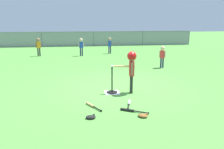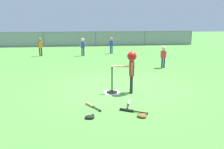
{
  "view_description": "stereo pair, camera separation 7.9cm",
  "coord_description": "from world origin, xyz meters",
  "px_view_note": "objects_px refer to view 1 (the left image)",
  "views": [
    {
      "loc": [
        -1.11,
        -6.9,
        2.13
      ],
      "look_at": [
        -0.21,
        -0.47,
        0.55
      ],
      "focal_mm": 36.98,
      "sensor_mm": 36.0,
      "label": 1
    },
    {
      "loc": [
        -1.03,
        -6.91,
        2.13
      ],
      "look_at": [
        -0.21,
        -0.47,
        0.55
      ],
      "focal_mm": 36.98,
      "sensor_mm": 36.0,
      "label": 2
    }
  ],
  "objects_px": {
    "fielder_near_right": "(110,43)",
    "fielder_near_left": "(81,45)",
    "batting_tee": "(112,88)",
    "baseball_on_tee": "(112,66)",
    "fielder_deep_right": "(38,44)",
    "spare_bat_silver": "(129,103)",
    "batter_child": "(131,64)",
    "spare_bat_wood": "(92,105)",
    "glove_near_bats": "(91,117)",
    "glove_by_plate": "(143,116)",
    "fielder_deep_left": "(162,54)",
    "spare_bat_black": "(130,110)"
  },
  "relations": [
    {
      "from": "spare_bat_wood",
      "to": "glove_near_bats",
      "type": "distance_m",
      "value": 0.7
    },
    {
      "from": "baseball_on_tee",
      "to": "fielder_near_left",
      "type": "xyz_separation_m",
      "value": [
        -0.82,
        7.08,
        -0.13
      ]
    },
    {
      "from": "fielder_near_right",
      "to": "spare_bat_wood",
      "type": "xyz_separation_m",
      "value": [
        -1.6,
        -8.82,
        -0.61
      ]
    },
    {
      "from": "spare_bat_silver",
      "to": "batting_tee",
      "type": "bearing_deg",
      "value": 106.29
    },
    {
      "from": "batting_tee",
      "to": "glove_near_bats",
      "type": "bearing_deg",
      "value": -112.23
    },
    {
      "from": "fielder_deep_right",
      "to": "glove_near_bats",
      "type": "relative_size",
      "value": 4.61
    },
    {
      "from": "batting_tee",
      "to": "fielder_near_right",
      "type": "distance_m",
      "value": 7.85
    },
    {
      "from": "fielder_near_left",
      "to": "glove_near_bats",
      "type": "height_order",
      "value": "fielder_near_left"
    },
    {
      "from": "fielder_near_left",
      "to": "glove_by_plate",
      "type": "height_order",
      "value": "fielder_near_left"
    },
    {
      "from": "spare_bat_wood",
      "to": "glove_by_plate",
      "type": "height_order",
      "value": "glove_by_plate"
    },
    {
      "from": "batter_child",
      "to": "glove_near_bats",
      "type": "bearing_deg",
      "value": -127.37
    },
    {
      "from": "fielder_deep_right",
      "to": "spare_bat_black",
      "type": "bearing_deg",
      "value": -68.35
    },
    {
      "from": "fielder_deep_right",
      "to": "spare_bat_wood",
      "type": "relative_size",
      "value": 1.75
    },
    {
      "from": "fielder_near_left",
      "to": "spare_bat_silver",
      "type": "distance_m",
      "value": 8.2
    },
    {
      "from": "baseball_on_tee",
      "to": "batter_child",
      "type": "relative_size",
      "value": 0.06
    },
    {
      "from": "fielder_deep_right",
      "to": "fielder_near_left",
      "type": "height_order",
      "value": "fielder_deep_right"
    },
    {
      "from": "fielder_deep_right",
      "to": "glove_near_bats",
      "type": "height_order",
      "value": "fielder_deep_right"
    },
    {
      "from": "fielder_near_left",
      "to": "spare_bat_wood",
      "type": "xyz_separation_m",
      "value": [
        0.16,
        -8.12,
        -0.63
      ]
    },
    {
      "from": "fielder_near_left",
      "to": "spare_bat_black",
      "type": "bearing_deg",
      "value": -83.02
    },
    {
      "from": "fielder_deep_right",
      "to": "spare_bat_silver",
      "type": "xyz_separation_m",
      "value": [
        3.56,
        -8.32,
        -0.65
      ]
    },
    {
      "from": "fielder_deep_left",
      "to": "spare_bat_silver",
      "type": "distance_m",
      "value": 4.9
    },
    {
      "from": "fielder_near_left",
      "to": "glove_by_plate",
      "type": "bearing_deg",
      "value": -81.95
    },
    {
      "from": "fielder_near_left",
      "to": "glove_near_bats",
      "type": "xyz_separation_m",
      "value": [
        0.11,
        -8.81,
        -0.63
      ]
    },
    {
      "from": "spare_bat_wood",
      "to": "glove_by_plate",
      "type": "bearing_deg",
      "value": -35.57
    },
    {
      "from": "baseball_on_tee",
      "to": "fielder_deep_right",
      "type": "relative_size",
      "value": 0.07
    },
    {
      "from": "fielder_deep_left",
      "to": "batting_tee",
      "type": "bearing_deg",
      "value": -129.86
    },
    {
      "from": "baseball_on_tee",
      "to": "fielder_near_right",
      "type": "bearing_deg",
      "value": 83.1
    },
    {
      "from": "baseball_on_tee",
      "to": "spare_bat_black",
      "type": "relative_size",
      "value": 0.12
    },
    {
      "from": "baseball_on_tee",
      "to": "fielder_near_left",
      "type": "bearing_deg",
      "value": 96.61
    },
    {
      "from": "baseball_on_tee",
      "to": "glove_near_bats",
      "type": "xyz_separation_m",
      "value": [
        -0.71,
        -1.74,
        -0.76
      ]
    },
    {
      "from": "spare_bat_wood",
      "to": "glove_by_plate",
      "type": "xyz_separation_m",
      "value": [
        1.1,
        -0.78,
        0.01
      ]
    },
    {
      "from": "spare_bat_silver",
      "to": "fielder_near_left",
      "type": "bearing_deg",
      "value": 97.86
    },
    {
      "from": "baseball_on_tee",
      "to": "glove_by_plate",
      "type": "bearing_deg",
      "value": -76.46
    },
    {
      "from": "glove_by_plate",
      "to": "fielder_near_left",
      "type": "bearing_deg",
      "value": 98.05
    },
    {
      "from": "spare_bat_silver",
      "to": "spare_bat_wood",
      "type": "xyz_separation_m",
      "value": [
        -0.95,
        -0.02,
        0.0
      ]
    },
    {
      "from": "batter_child",
      "to": "spare_bat_black",
      "type": "distance_m",
      "value": 1.66
    },
    {
      "from": "fielder_near_left",
      "to": "spare_bat_black",
      "type": "distance_m",
      "value": 8.65
    },
    {
      "from": "baseball_on_tee",
      "to": "fielder_near_left",
      "type": "relative_size",
      "value": 0.07
    },
    {
      "from": "fielder_deep_left",
      "to": "fielder_deep_right",
      "type": "relative_size",
      "value": 0.91
    },
    {
      "from": "fielder_deep_right",
      "to": "baseball_on_tee",
      "type": "bearing_deg",
      "value": -65.95
    },
    {
      "from": "batter_child",
      "to": "fielder_near_left",
      "type": "xyz_separation_m",
      "value": [
        -1.37,
        7.16,
        -0.21
      ]
    },
    {
      "from": "fielder_near_right",
      "to": "glove_near_bats",
      "type": "relative_size",
      "value": 4.35
    },
    {
      "from": "baseball_on_tee",
      "to": "fielder_near_right",
      "type": "relative_size",
      "value": 0.07
    },
    {
      "from": "fielder_near_right",
      "to": "fielder_near_left",
      "type": "distance_m",
      "value": 1.9
    },
    {
      "from": "fielder_deep_right",
      "to": "fielder_near_left",
      "type": "bearing_deg",
      "value": -5.29
    },
    {
      "from": "spare_bat_silver",
      "to": "fielder_deep_left",
      "type": "bearing_deg",
      "value": 60.55
    },
    {
      "from": "batting_tee",
      "to": "spare_bat_black",
      "type": "distance_m",
      "value": 1.5
    },
    {
      "from": "spare_bat_silver",
      "to": "fielder_deep_right",
      "type": "bearing_deg",
      "value": 113.15
    },
    {
      "from": "fielder_near_right",
      "to": "glove_by_plate",
      "type": "distance_m",
      "value": 9.63
    },
    {
      "from": "fielder_near_right",
      "to": "spare_bat_silver",
      "type": "bearing_deg",
      "value": -94.19
    }
  ]
}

